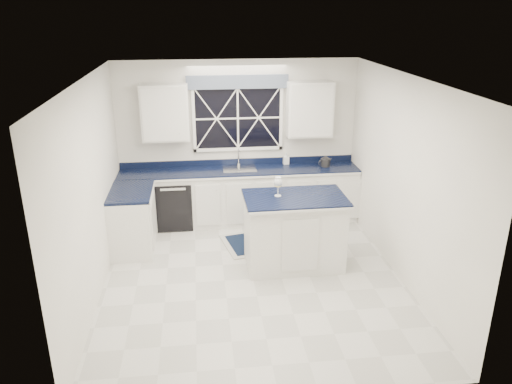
{
  "coord_description": "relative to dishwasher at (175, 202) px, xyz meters",
  "views": [
    {
      "loc": [
        -0.67,
        -5.92,
        3.52
      ],
      "look_at": [
        0.09,
        0.4,
        1.12
      ],
      "focal_mm": 35.0,
      "sensor_mm": 36.0,
      "label": 1
    }
  ],
  "objects": [
    {
      "name": "ground",
      "position": [
        1.1,
        -1.95,
        -0.41
      ],
      "size": [
        4.5,
        4.5,
        0.0
      ],
      "primitive_type": "plane",
      "color": "silver",
      "rests_on": "ground"
    },
    {
      "name": "base_cabinets",
      "position": [
        0.77,
        -0.17,
        0.04
      ],
      "size": [
        3.99,
        1.6,
        0.9
      ],
      "color": "silver",
      "rests_on": "ground"
    },
    {
      "name": "soap_bottle",
      "position": [
        1.92,
        0.22,
        0.63
      ],
      "size": [
        0.1,
        0.1,
        0.2
      ],
      "primitive_type": "imported",
      "rotation": [
        0.0,
        0.0,
        0.09
      ],
      "color": "silver",
      "rests_on": "countertop"
    },
    {
      "name": "island",
      "position": [
        1.72,
        -1.6,
        0.11
      ],
      "size": [
        1.41,
        0.86,
        1.04
      ],
      "rotation": [
        0.0,
        0.0,
        0.01
      ],
      "color": "silver",
      "rests_on": "ground"
    },
    {
      "name": "dishwasher",
      "position": [
        0.0,
        0.0,
        0.0
      ],
      "size": [
        0.6,
        0.58,
        0.82
      ],
      "primitive_type": "cube",
      "color": "black",
      "rests_on": "ground"
    },
    {
      "name": "kettle",
      "position": [
        2.56,
        0.01,
        0.62
      ],
      "size": [
        0.26,
        0.21,
        0.19
      ],
      "rotation": [
        0.0,
        0.0,
        0.37
      ],
      "color": "#2A2A2C",
      "rests_on": "countertop"
    },
    {
      "name": "window",
      "position": [
        1.1,
        0.25,
        1.42
      ],
      "size": [
        1.65,
        0.09,
        1.26
      ],
      "color": "black",
      "rests_on": "ground"
    },
    {
      "name": "wine_glass",
      "position": [
        1.49,
        -1.55,
        0.82
      ],
      "size": [
        0.12,
        0.12,
        0.27
      ],
      "color": "silver",
      "rests_on": "island"
    },
    {
      "name": "rug",
      "position": [
        1.48,
        -0.82,
        -0.4
      ],
      "size": [
        1.57,
        1.14,
        0.02
      ],
      "rotation": [
        0.0,
        0.0,
        0.21
      ],
      "color": "#AAAAA6",
      "rests_on": "ground"
    },
    {
      "name": "upper_cabinets",
      "position": [
        1.1,
        0.13,
        1.49
      ],
      "size": [
        3.1,
        0.34,
        0.9
      ],
      "color": "silver",
      "rests_on": "ground"
    },
    {
      "name": "back_wall",
      "position": [
        1.1,
        0.3,
        0.94
      ],
      "size": [
        4.0,
        0.1,
        2.7
      ],
      "primitive_type": "cube",
      "color": "white",
      "rests_on": "ground"
    },
    {
      "name": "faucet",
      "position": [
        1.1,
        0.19,
        0.69
      ],
      "size": [
        0.05,
        0.2,
        0.3
      ],
      "color": "#BDBDC0",
      "rests_on": "countertop"
    },
    {
      "name": "countertop",
      "position": [
        1.1,
        0.0,
        0.51
      ],
      "size": [
        3.98,
        0.64,
        0.04
      ],
      "primitive_type": "cube",
      "color": "black",
      "rests_on": "base_cabinets"
    }
  ]
}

